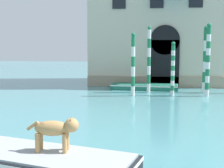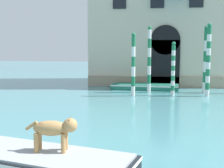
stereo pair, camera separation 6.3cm
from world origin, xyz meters
The scene contains 8 objects.
boat_foreground centered at (-3.18, 5.75, 0.28)m, with size 6.77×3.20×0.53m.
dog_on_deck centered at (-1.95, 5.67, 1.09)m, with size 1.31×0.44×0.87m.
boat_moored_near_palazzo centered at (-0.27, 20.89, 0.21)m, with size 4.85×1.90×0.38m.
mooring_pole_0 centered at (3.70, 18.34, 2.28)m, with size 0.27×0.27×4.51m.
mooring_pole_2 centered at (-0.89, 17.81, 1.99)m, with size 0.25×0.25×3.94m.
mooring_pole_3 centered at (0.06, 19.43, 2.23)m, with size 0.25×0.25×4.42m.
mooring_pole_4 centered at (3.77, 19.91, 2.25)m, with size 0.29×0.29×4.45m.
mooring_pole_5 centered at (1.58, 18.35, 1.71)m, with size 0.25×0.25×3.39m.
Camera 2 is at (0.49, -1.54, 3.12)m, focal length 50.00 mm.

